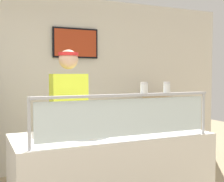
# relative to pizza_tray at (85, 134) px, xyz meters

# --- Properties ---
(shop_rear_unit) EXTENTS (6.18, 0.13, 2.70)m
(shop_rear_unit) POSITION_rel_pizza_tray_xyz_m (0.26, 2.12, 0.39)
(shop_rear_unit) COLOR silver
(shop_rear_unit) RESTS_ON ground
(sneeze_guard) EXTENTS (1.60, 0.06, 0.39)m
(sneeze_guard) POSITION_rel_pizza_tray_xyz_m (0.26, -0.33, 0.23)
(sneeze_guard) COLOR #B2B5BC
(sneeze_guard) RESTS_ON serving_counter
(pizza_tray) EXTENTS (0.46, 0.46, 0.04)m
(pizza_tray) POSITION_rel_pizza_tray_xyz_m (0.00, 0.00, 0.00)
(pizza_tray) COLOR #9EA0A8
(pizza_tray) RESTS_ON serving_counter
(pizza_server) EXTENTS (0.15, 0.29, 0.01)m
(pizza_server) POSITION_rel_pizza_tray_xyz_m (0.03, -0.02, 0.02)
(pizza_server) COLOR #ADAFB7
(pizza_server) RESTS_ON pizza_tray
(parmesan_shaker) EXTENTS (0.06, 0.06, 0.09)m
(parmesan_shaker) POSITION_rel_pizza_tray_xyz_m (0.41, -0.33, 0.41)
(parmesan_shaker) COLOR white
(parmesan_shaker) RESTS_ON sneeze_guard
(pepper_flake_shaker) EXTENTS (0.06, 0.06, 0.10)m
(pepper_flake_shaker) POSITION_rel_pizza_tray_xyz_m (0.64, -0.33, 0.41)
(pepper_flake_shaker) COLOR white
(pepper_flake_shaker) RESTS_ON sneeze_guard
(worker_figure) EXTENTS (0.41, 0.50, 1.76)m
(worker_figure) POSITION_rel_pizza_tray_xyz_m (0.05, 0.64, 0.04)
(worker_figure) COLOR #23232D
(worker_figure) RESTS_ON ground
(prep_shelf) EXTENTS (0.70, 0.55, 0.81)m
(prep_shelf) POSITION_rel_pizza_tray_xyz_m (1.88, 1.63, -0.56)
(prep_shelf) COLOR #B7BABF
(prep_shelf) RESTS_ON ground
(pizza_box_stack) EXTENTS (0.47, 0.45, 0.32)m
(pizza_box_stack) POSITION_rel_pizza_tray_xyz_m (1.87, 1.63, 0.00)
(pizza_box_stack) COLOR tan
(pizza_box_stack) RESTS_ON prep_shelf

